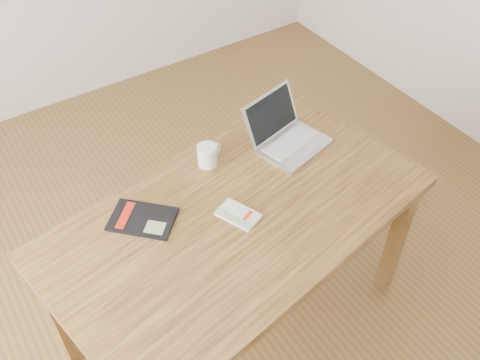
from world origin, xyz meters
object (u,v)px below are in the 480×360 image
black_guidebook (142,219)px  coffee_mug (208,155)px  white_guidebook (238,215)px  desk (238,228)px  laptop (286,134)px

black_guidebook → coffee_mug: bearing=-24.4°
white_guidebook → coffee_mug: (0.06, 0.32, 0.04)m
desk → laptop: (0.40, 0.24, 0.13)m
desk → white_guidebook: bearing=-124.5°
laptop → coffee_mug: size_ratio=2.91×
black_guidebook → coffee_mug: size_ratio=2.33×
desk → black_guidebook: size_ratio=5.64×
desk → laptop: size_ratio=4.51×
black_guidebook → desk: bearing=-72.2°
desk → coffee_mug: size_ratio=13.14×
white_guidebook → coffee_mug: coffee_mug is taller
white_guidebook → laptop: laptop is taller
black_guidebook → laptop: (0.72, 0.07, 0.04)m
desk → coffee_mug: bearing=70.4°
white_guidebook → coffee_mug: 0.32m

